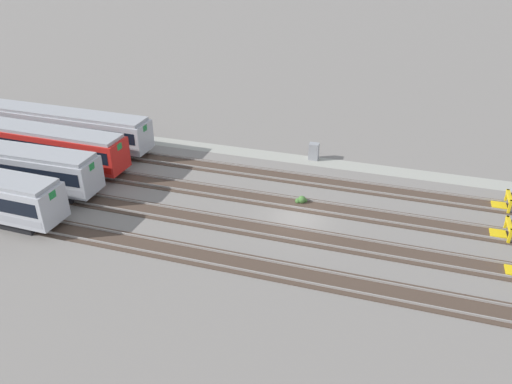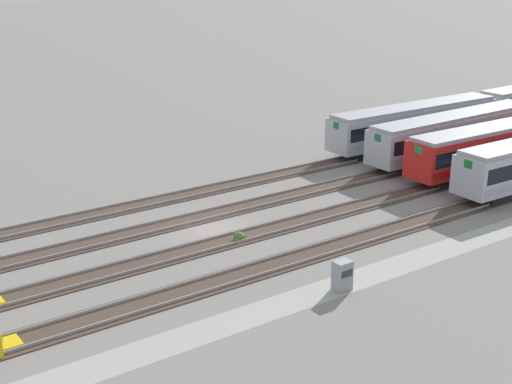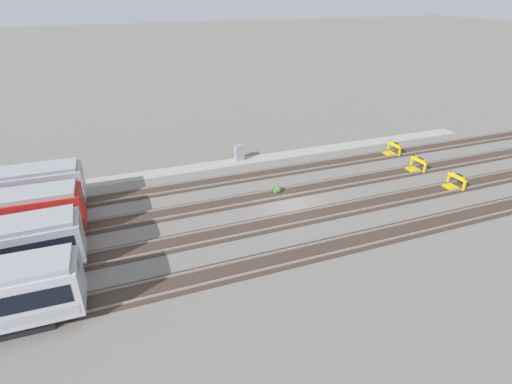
# 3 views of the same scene
# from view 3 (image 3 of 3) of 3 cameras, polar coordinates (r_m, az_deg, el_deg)

# --- Properties ---
(ground_plane) EXTENTS (400.00, 400.00, 0.00)m
(ground_plane) POSITION_cam_3_polar(r_m,az_deg,el_deg) (33.38, 5.20, -1.85)
(ground_plane) COLOR gray
(service_walkway) EXTENTS (54.00, 2.00, 0.01)m
(service_walkway) POSITION_cam_3_polar(r_m,az_deg,el_deg) (42.08, -0.94, 4.63)
(service_walkway) COLOR #9E9E93
(service_walkway) RESTS_ON ground
(rail_track_nearest) EXTENTS (90.00, 2.24, 0.21)m
(rail_track_nearest) POSITION_cam_3_polar(r_m,az_deg,el_deg) (38.70, 1.04, 2.60)
(rail_track_nearest) COLOR #47382D
(rail_track_nearest) RESTS_ON ground
(rail_track_near_inner) EXTENTS (90.00, 2.24, 0.21)m
(rail_track_near_inner) POSITION_cam_3_polar(r_m,az_deg,el_deg) (35.09, 3.67, -0.18)
(rail_track_near_inner) COLOR #47382D
(rail_track_near_inner) RESTS_ON ground
(rail_track_middle) EXTENTS (90.00, 2.24, 0.21)m
(rail_track_middle) POSITION_cam_3_polar(r_m,az_deg,el_deg) (31.68, 6.89, -3.57)
(rail_track_middle) COLOR #47382D
(rail_track_middle) RESTS_ON ground
(rail_track_far_inner) EXTENTS (90.00, 2.24, 0.21)m
(rail_track_far_inner) POSITION_cam_3_polar(r_m,az_deg,el_deg) (28.52, 10.89, -7.73)
(rail_track_far_inner) COLOR #47382D
(rail_track_far_inner) RESTS_ON ground
(bumper_stop_nearest_track) EXTENTS (1.35, 2.00, 1.22)m
(bumper_stop_nearest_track) POSITION_cam_3_polar(r_m,az_deg,el_deg) (45.86, 18.89, 5.76)
(bumper_stop_nearest_track) COLOR gold
(bumper_stop_nearest_track) RESTS_ON ground
(bumper_stop_near_inner_track) EXTENTS (1.36, 2.00, 1.22)m
(bumper_stop_near_inner_track) POSITION_cam_3_polar(r_m,az_deg,el_deg) (42.53, 21.92, 3.58)
(bumper_stop_near_inner_track) COLOR gold
(bumper_stop_near_inner_track) RESTS_ON ground
(bumper_stop_middle_track) EXTENTS (1.35, 2.00, 1.22)m
(bumper_stop_middle_track) POSITION_cam_3_polar(r_m,az_deg,el_deg) (40.13, 26.46, 1.25)
(bumper_stop_middle_track) COLOR gold
(bumper_stop_middle_track) RESTS_ON ground
(electrical_cabinet) EXTENTS (0.90, 0.73, 1.60)m
(electrical_cabinet) POSITION_cam_3_polar(r_m,az_deg,el_deg) (41.86, -2.41, 5.67)
(electrical_cabinet) COLOR gray
(electrical_cabinet) RESTS_ON ground
(weed_clump) EXTENTS (0.92, 0.70, 0.64)m
(weed_clump) POSITION_cam_3_polar(r_m,az_deg,el_deg) (35.19, 3.12, 0.29)
(weed_clump) COLOR #427033
(weed_clump) RESTS_ON ground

